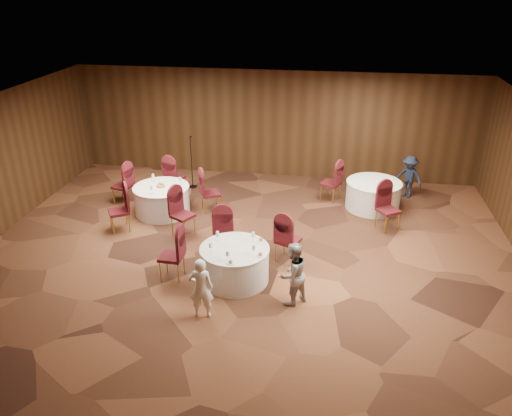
# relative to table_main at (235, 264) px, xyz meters

# --- Properties ---
(ground) EXTENTS (12.00, 12.00, 0.00)m
(ground) POSITION_rel_table_main_xyz_m (0.05, 0.97, -0.38)
(ground) COLOR black
(ground) RESTS_ON ground
(room_shell) EXTENTS (12.00, 12.00, 12.00)m
(room_shell) POSITION_rel_table_main_xyz_m (0.05, 0.97, 1.59)
(room_shell) COLOR silver
(room_shell) RESTS_ON ground
(table_main) EXTENTS (1.40, 1.40, 0.74)m
(table_main) POSITION_rel_table_main_xyz_m (0.00, 0.00, 0.00)
(table_main) COLOR silver
(table_main) RESTS_ON ground
(table_left) EXTENTS (1.44, 1.44, 0.74)m
(table_left) POSITION_rel_table_main_xyz_m (-2.47, 2.80, 0.00)
(table_left) COLOR silver
(table_left) RESTS_ON ground
(table_right) EXTENTS (1.44, 1.44, 0.74)m
(table_right) POSITION_rel_table_main_xyz_m (2.96, 3.97, 0.00)
(table_right) COLOR silver
(table_right) RESTS_ON ground
(chairs_main) EXTENTS (2.89, 1.86, 1.00)m
(chairs_main) POSITION_rel_table_main_xyz_m (-0.26, 0.68, 0.12)
(chairs_main) COLOR #3A0D0B
(chairs_main) RESTS_ON ground
(chairs_left) EXTENTS (3.13, 3.00, 1.00)m
(chairs_left) POSITION_rel_table_main_xyz_m (-2.46, 2.79, 0.12)
(chairs_left) COLOR #3A0D0B
(chairs_left) RESTS_ON ground
(chairs_right) EXTENTS (2.12, 2.22, 1.00)m
(chairs_right) POSITION_rel_table_main_xyz_m (2.54, 3.55, 0.12)
(chairs_right) COLOR #3A0D0B
(chairs_right) RESTS_ON ground
(tabletop_main) EXTENTS (1.09, 1.10, 0.22)m
(tabletop_main) POSITION_rel_table_main_xyz_m (0.14, -0.10, 0.47)
(tabletop_main) COLOR silver
(tabletop_main) RESTS_ON table_main
(tabletop_left) EXTENTS (0.84, 0.83, 0.22)m
(tabletop_left) POSITION_rel_table_main_xyz_m (-2.46, 2.80, 0.45)
(tabletop_left) COLOR silver
(tabletop_left) RESTS_ON table_left
(tabletop_right) EXTENTS (0.08, 0.08, 0.22)m
(tabletop_right) POSITION_rel_table_main_xyz_m (3.19, 3.70, 0.52)
(tabletop_right) COLOR silver
(tabletop_right) RESTS_ON table_right
(mic_stand) EXTENTS (0.24, 0.24, 1.54)m
(mic_stand) POSITION_rel_table_main_xyz_m (-2.16, 4.61, 0.07)
(mic_stand) COLOR black
(mic_stand) RESTS_ON ground
(woman_a) EXTENTS (0.47, 0.34, 1.21)m
(woman_a) POSITION_rel_table_main_xyz_m (-0.37, -1.26, 0.23)
(woman_a) COLOR white
(woman_a) RESTS_ON ground
(woman_b) EXTENTS (0.78, 0.78, 1.27)m
(woman_b) POSITION_rel_table_main_xyz_m (1.22, -0.60, 0.26)
(woman_b) COLOR #9E9FA3
(woman_b) RESTS_ON ground
(man_c) EXTENTS (0.89, 0.76, 1.20)m
(man_c) POSITION_rel_table_main_xyz_m (3.96, 4.86, 0.22)
(man_c) COLOR black
(man_c) RESTS_ON ground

